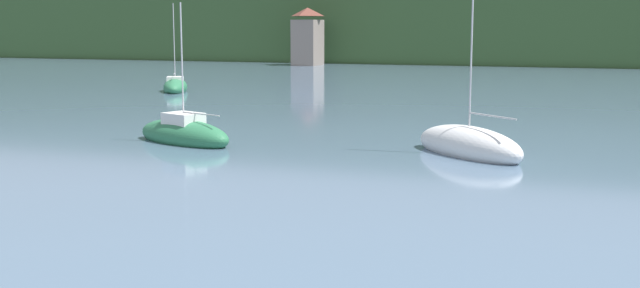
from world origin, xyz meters
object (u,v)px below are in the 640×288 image
at_px(sailboat_far_4, 175,87).
at_px(sailboat_mid_2, 184,134).
at_px(shore_building_west, 308,37).
at_px(sailboat_mid_10, 469,146).

bearing_deg(sailboat_far_4, sailboat_mid_2, -175.74).
height_order(sailboat_mid_2, sailboat_far_4, sailboat_far_4).
bearing_deg(shore_building_west, sailboat_mid_2, -73.51).
bearing_deg(sailboat_mid_2, sailboat_far_4, -37.60).
xyz_separation_m(sailboat_far_4, sailboat_mid_10, (29.91, -25.10, 0.02)).
relative_size(shore_building_west, sailboat_mid_10, 0.85).
distance_m(sailboat_far_4, sailboat_mid_10, 39.04).
height_order(sailboat_mid_2, sailboat_mid_10, sailboat_mid_10).
bearing_deg(sailboat_mid_2, sailboat_mid_10, -154.21).
bearing_deg(sailboat_mid_10, shore_building_west, -23.57).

